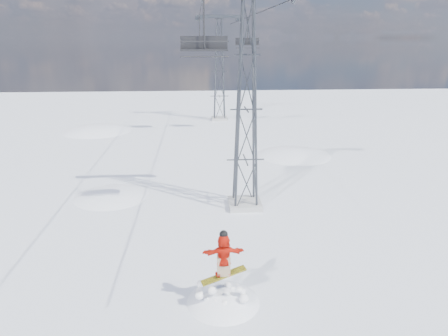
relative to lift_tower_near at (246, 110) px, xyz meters
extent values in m
plane|color=white|center=(-0.80, -8.00, -5.47)|extent=(120.00, 120.00, 0.00)
sphere|color=white|center=(-7.80, 2.00, -13.12)|extent=(16.00, 16.00, 16.00)
sphere|color=white|center=(5.20, 10.00, -14.97)|extent=(20.00, 20.00, 20.00)
sphere|color=white|center=(-12.80, 20.00, -15.87)|extent=(22.00, 22.00, 22.00)
cube|color=#999999|center=(0.00, 0.00, -5.32)|extent=(1.80, 1.80, 0.30)
cube|color=#999999|center=(0.00, 25.00, -5.32)|extent=(1.80, 1.80, 0.30)
cube|color=#33373C|center=(0.00, 25.00, 5.78)|extent=(5.00, 0.35, 0.35)
cube|color=#33373C|center=(-2.20, 25.00, 5.58)|extent=(0.80, 0.25, 0.50)
cube|color=#33373C|center=(2.20, 25.00, 5.58)|extent=(0.80, 0.25, 0.50)
cylinder|color=black|center=(-2.20, 11.50, 5.38)|extent=(0.06, 51.00, 0.06)
cylinder|color=black|center=(2.20, 11.50, 5.38)|extent=(0.06, 51.00, 0.06)
cube|color=#A99C16|center=(-1.78, -8.79, -4.18)|extent=(1.61, 0.71, 0.36)
imported|color=red|center=(-1.78, -8.79, -3.38)|extent=(1.46, 0.53, 1.55)
cube|color=#92775A|center=(-1.78, -8.79, -3.80)|extent=(0.45, 0.35, 0.71)
sphere|color=black|center=(-1.78, -8.79, -2.63)|extent=(0.29, 0.29, 0.29)
cylinder|color=black|center=(-2.20, -2.27, 4.22)|extent=(0.08, 0.08, 2.32)
cube|color=black|center=(-2.20, -2.27, 3.06)|extent=(2.11, 0.47, 0.08)
cube|color=black|center=(-2.20, -2.03, 3.38)|extent=(2.11, 0.06, 0.58)
cylinder|color=black|center=(-2.20, -2.53, 2.80)|extent=(2.11, 0.06, 0.06)
cylinder|color=black|center=(-2.20, -2.58, 3.43)|extent=(2.11, 0.05, 0.05)
cylinder|color=black|center=(2.20, 17.67, 4.18)|extent=(0.09, 0.09, 2.41)
cube|color=black|center=(2.20, 17.67, 2.97)|extent=(2.19, 0.49, 0.09)
cube|color=black|center=(2.20, 17.91, 3.30)|extent=(2.19, 0.07, 0.60)
cylinder|color=black|center=(2.20, 17.40, 2.70)|extent=(2.19, 0.07, 0.07)
cylinder|color=black|center=(2.20, 17.34, 3.36)|extent=(2.19, 0.05, 0.05)
cylinder|color=black|center=(-2.20, 17.49, 4.19)|extent=(0.09, 0.09, 2.37)
cube|color=black|center=(-2.20, 17.49, 3.01)|extent=(2.16, 0.49, 0.09)
cube|color=black|center=(-2.20, 17.73, 3.33)|extent=(2.16, 0.06, 0.59)
cylinder|color=black|center=(-2.20, 17.22, 2.74)|extent=(2.16, 0.06, 0.06)
cylinder|color=black|center=(-2.20, 17.16, 3.39)|extent=(2.16, 0.05, 0.05)
camera|label=1|loc=(-2.58, -20.63, 3.58)|focal=32.00mm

